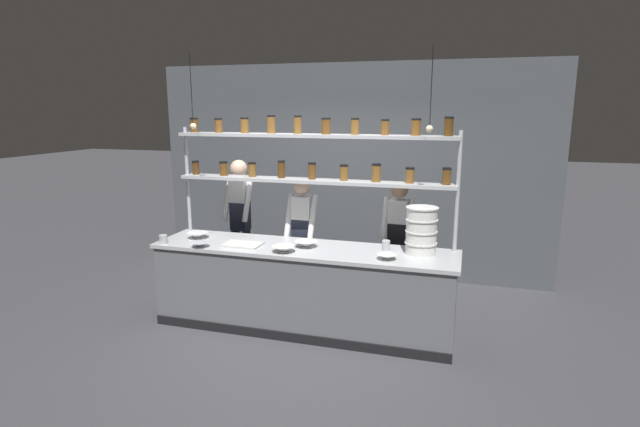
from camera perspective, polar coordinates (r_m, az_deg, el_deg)
name	(u,v)px	position (r m, az deg, el deg)	size (l,w,h in m)	color
ground_plane	(304,327)	(5.66, -1.89, -12.87)	(40.00, 40.00, 0.00)	#3D3D42
back_wall	(348,171)	(7.15, 3.20, 4.86)	(5.67, 0.12, 2.99)	#4C5156
prep_counter	(303,288)	(5.48, -1.92, -8.51)	(3.27, 0.76, 0.92)	slate
spice_shelf_unit	(313,161)	(5.47, -0.80, 5.99)	(3.15, 0.28, 2.30)	#B7BABF
chef_left	(240,217)	(6.48, -9.12, -0.35)	(0.37, 0.31, 1.74)	black
chef_center	(302,234)	(5.92, -2.02, -2.39)	(0.36, 0.29, 1.59)	black
chef_right	(398,239)	(5.82, 8.89, -2.87)	(0.37, 0.29, 1.58)	black
container_stack	(421,231)	(5.14, 11.50, -1.92)	(0.33, 0.33, 0.48)	white
cutting_board	(243,245)	(5.45, -8.82, -3.53)	(0.40, 0.26, 0.02)	silver
prep_bowl_near_left	(306,244)	(5.33, -1.62, -3.51)	(0.25, 0.25, 0.07)	white
prep_bowl_center_front	(198,235)	(5.86, -13.80, -2.44)	(0.24, 0.24, 0.07)	white
prep_bowl_center_back	(387,257)	(4.95, 7.63, -4.93)	(0.20, 0.20, 0.05)	silver
prep_bowl_near_right	(200,245)	(5.48, -13.56, -3.49)	(0.20, 0.20, 0.05)	#B2B7BC
prep_bowl_far_left	(283,249)	(5.16, -4.21, -4.08)	(0.24, 0.24, 0.07)	silver
serving_cup_front	(386,245)	(5.25, 7.55, -3.63)	(0.08, 0.08, 0.11)	#B2B7BC
serving_cup_by_board	(163,239)	(5.73, -17.48, -2.81)	(0.09, 0.09, 0.09)	#B2B7BC
pendant_light_row	(303,123)	(5.13, -1.94, 10.32)	(2.59, 0.07, 0.79)	black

